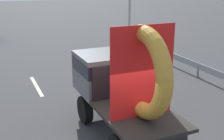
# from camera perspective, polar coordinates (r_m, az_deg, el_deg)

# --- Properties ---
(flatbed_truck) EXTENTS (2.02, 4.63, 3.73)m
(flatbed_truck) POSITION_cam_1_polar(r_m,az_deg,el_deg) (9.54, 1.41, -2.17)
(flatbed_truck) COLOR black
(flatbed_truck) RESTS_ON ground_plane
(guardrail) EXTENTS (0.10, 16.74, 0.71)m
(guardrail) POSITION_cam_1_polar(r_m,az_deg,el_deg) (17.46, 11.81, 2.47)
(guardrail) COLOR gray
(guardrail) RESTS_ON ground_plane
(lane_dash_left_far) EXTENTS (0.16, 2.84, 0.01)m
(lane_dash_left_far) POSITION_cam_1_polar(r_m,az_deg,el_deg) (14.50, -14.19, -2.97)
(lane_dash_left_far) COLOR beige
(lane_dash_left_far) RESTS_ON ground_plane
(lane_dash_right_far) EXTENTS (0.16, 2.91, 0.01)m
(lane_dash_right_far) POSITION_cam_1_polar(r_m,az_deg,el_deg) (15.28, -0.83, -1.36)
(lane_dash_right_far) COLOR beige
(lane_dash_right_far) RESTS_ON ground_plane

